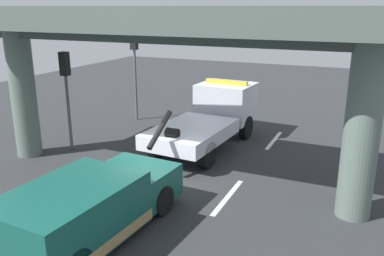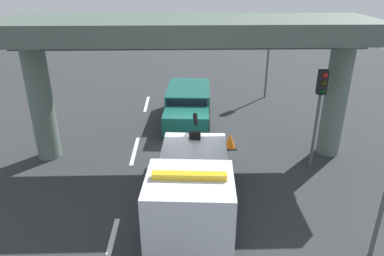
% 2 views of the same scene
% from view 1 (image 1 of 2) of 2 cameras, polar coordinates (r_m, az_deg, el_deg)
% --- Properties ---
extents(ground_plane, '(60.00, 40.00, 0.10)m').
position_cam_1_polar(ground_plane, '(13.59, -4.68, -7.91)').
color(ground_plane, '#2D3033').
extents(lane_stripe_mid, '(2.60, 0.16, 0.01)m').
position_cam_1_polar(lane_stripe_mid, '(12.68, 5.00, -9.54)').
color(lane_stripe_mid, silver).
rests_on(lane_stripe_mid, ground).
extents(lane_stripe_east, '(2.60, 0.16, 0.01)m').
position_cam_1_polar(lane_stripe_east, '(18.06, 11.34, -1.69)').
color(lane_stripe_east, silver).
rests_on(lane_stripe_east, ground).
extents(tow_truck_white, '(7.32, 2.78, 2.46)m').
position_cam_1_polar(tow_truck_white, '(17.16, 2.90, 1.82)').
color(tow_truck_white, silver).
rests_on(tow_truck_white, ground).
extents(towed_van_green, '(5.33, 2.51, 1.58)m').
position_cam_1_polar(towed_van_green, '(10.58, -14.26, -10.92)').
color(towed_van_green, '#145147').
rests_on(towed_van_green, ground).
extents(overpass_structure, '(3.60, 13.84, 5.59)m').
position_cam_1_polar(overpass_structure, '(12.72, -4.37, 12.61)').
color(overpass_structure, '#596B60').
rests_on(overpass_structure, ground).
extents(traffic_light_far, '(0.39, 0.32, 3.92)m').
position_cam_1_polar(traffic_light_far, '(16.63, -17.11, 6.51)').
color(traffic_light_far, '#515456').
rests_on(traffic_light_far, ground).
extents(traffic_light_mid, '(0.39, 0.32, 4.44)m').
position_cam_1_polar(traffic_light_mid, '(20.56, -7.98, 9.92)').
color(traffic_light_mid, '#515456').
rests_on(traffic_light_mid, ground).
extents(traffic_cone_orange, '(0.56, 0.56, 0.67)m').
position_cam_1_polar(traffic_cone_orange, '(14.20, -11.38, -5.46)').
color(traffic_cone_orange, orange).
rests_on(traffic_cone_orange, ground).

